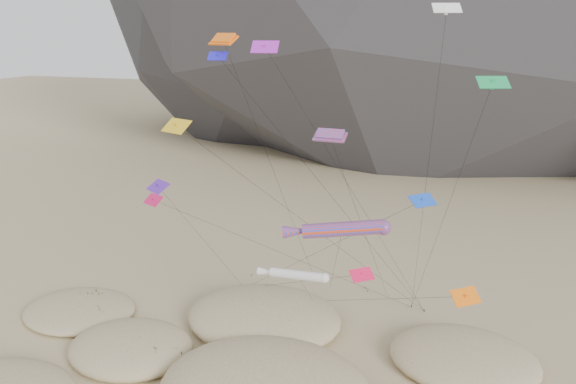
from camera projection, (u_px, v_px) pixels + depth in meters
name	position (u px, v px, depth m)	size (l,w,h in m)	color
dunes	(234.00, 381.00, 45.33)	(49.82, 34.19, 4.45)	#CCB789
kite_stakes	(328.00, 295.00, 61.36)	(20.31, 7.33, 0.30)	#3F2D1E
rainbow_tube_kite	(339.00, 229.00, 42.28)	(8.84, 18.78, 14.51)	red
white_tube_kite	(294.00, 275.00, 46.31)	(6.40, 11.96, 9.25)	silver
orange_parafoil	(225.00, 43.00, 46.53)	(5.97, 14.38, 27.81)	#FF670D
multi_parafoil	(331.00, 138.00, 41.49)	(3.75, 17.34, 21.07)	#FF1A36
delta_kites	(314.00, 159.00, 45.17)	(30.08, 17.32, 30.09)	#EF1649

